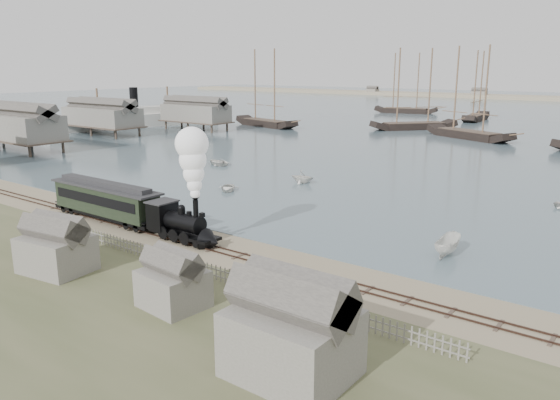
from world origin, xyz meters
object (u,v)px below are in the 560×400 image
Objects in this scene: locomotive at (189,193)px; steamship at (134,107)px; passenger_coach at (106,199)px; beached_dinghy at (153,220)px.

locomotive is 101.61m from steamship.
passenger_coach is at bearing -116.45° from steamship.
locomotive is at bearing 0.00° from passenger_coach.
steamship reaches higher than beached_dinghy.
locomotive is 9.17m from beached_dinghy.
locomotive is 0.22× the size of steamship.
beached_dinghy is 94.11m from steamship.
locomotive is at bearing -106.14° from beached_dinghy.
locomotive reaches higher than passenger_coach.
beached_dinghy is at bearing -113.63° from steamship.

